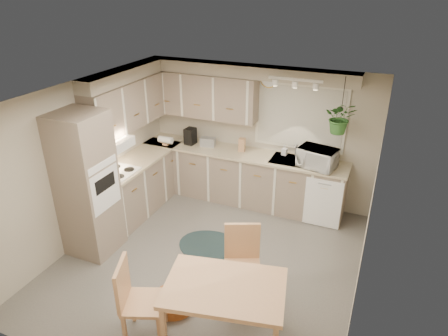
{
  "coord_description": "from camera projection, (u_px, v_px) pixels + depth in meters",
  "views": [
    {
      "loc": [
        1.99,
        -4.13,
        3.65
      ],
      "look_at": [
        0.0,
        0.55,
        1.22
      ],
      "focal_mm": 32.0,
      "sensor_mm": 36.0,
      "label": 1
    }
  ],
  "objects": [
    {
      "name": "counter_back",
      "position": [
        241.0,
        153.0,
        6.87
      ],
      "size": [
        3.64,
        0.64,
        0.04
      ],
      "primitive_type": "cube",
      "color": "beige",
      "rests_on": "base_cab_back"
    },
    {
      "name": "wall_oven_face",
      "position": [
        106.0,
        190.0,
        5.42
      ],
      "size": [
        0.02,
        0.56,
        0.58
      ],
      "primitive_type": "cube",
      "color": "white",
      "rests_on": "oven_stack"
    },
    {
      "name": "upper_cab_back",
      "position": [
        202.0,
        95.0,
        6.87
      ],
      "size": [
        2.0,
        0.35,
        0.75
      ],
      "primitive_type": "cube",
      "color": "gray",
      "rests_on": "wall_back"
    },
    {
      "name": "chair_left",
      "position": [
        144.0,
        301.0,
        4.32
      ],
      "size": [
        0.59,
        0.59,
        0.98
      ],
      "primitive_type": "cube",
      "rotation": [
        0.0,
        0.0,
        -1.2
      ],
      "color": "tan",
      "rests_on": "floor"
    },
    {
      "name": "toaster",
      "position": [
        208.0,
        142.0,
        7.08
      ],
      "size": [
        0.28,
        0.19,
        0.16
      ],
      "primitive_type": "cube",
      "rotation": [
        0.0,
        0.0,
        0.18
      ],
      "color": "#9FA2A7",
      "rests_on": "counter_back"
    },
    {
      "name": "pet_bed",
      "position": [
        174.0,
        301.0,
        4.9
      ],
      "size": [
        0.61,
        0.61,
        0.12
      ],
      "primitive_type": "cylinder",
      "rotation": [
        0.0,
        0.0,
        -0.15
      ],
      "color": "#A95B21",
      "rests_on": "floor"
    },
    {
      "name": "upper_cab_left",
      "position": [
        130.0,
        104.0,
        6.4
      ],
      "size": [
        0.35,
        2.0,
        0.75
      ],
      "primitive_type": "cube",
      "color": "gray",
      "rests_on": "wall_left"
    },
    {
      "name": "window_frame",
      "position": [
        300.0,
        117.0,
        6.5
      ],
      "size": [
        1.5,
        0.02,
        1.1
      ],
      "primitive_type": "cube",
      "color": "beige",
      "rests_on": "wall_back"
    },
    {
      "name": "soffit_back",
      "position": [
        246.0,
        71.0,
        6.41
      ],
      "size": [
        3.6,
        0.3,
        0.2
      ],
      "primitive_type": "cube",
      "color": "#B0A591",
      "rests_on": "wall_back"
    },
    {
      "name": "wall_right",
      "position": [
        368.0,
        219.0,
        4.49
      ],
      "size": [
        0.04,
        4.2,
        2.4
      ],
      "primitive_type": "cube",
      "color": "#B0A591",
      "rests_on": "floor"
    },
    {
      "name": "window_blinds",
      "position": [
        300.0,
        117.0,
        6.49
      ],
      "size": [
        1.4,
        0.02,
        1.0
      ],
      "primitive_type": "cube",
      "color": "beige",
      "rests_on": "wall_back"
    },
    {
      "name": "dining_table",
      "position": [
        225.0,
        314.0,
        4.28
      ],
      "size": [
        1.39,
        1.07,
        0.78
      ],
      "primitive_type": "cube",
      "rotation": [
        0.0,
        0.0,
        0.21
      ],
      "color": "tan",
      "rests_on": "floor"
    },
    {
      "name": "wall_front",
      "position": [
        104.0,
        292.0,
        3.45
      ],
      "size": [
        4.0,
        0.04,
        2.4
      ],
      "primitive_type": "cube",
      "color": "#B0A591",
      "rests_on": "floor"
    },
    {
      "name": "wall_left",
      "position": [
        85.0,
        161.0,
        5.9
      ],
      "size": [
        0.04,
        4.2,
        2.4
      ],
      "primitive_type": "cube",
      "color": "#B0A591",
      "rests_on": "floor"
    },
    {
      "name": "sink",
      "position": [
        292.0,
        163.0,
        6.57
      ],
      "size": [
        0.7,
        0.48,
        0.1
      ],
      "primitive_type": "cube",
      "color": "#9FA2A7",
      "rests_on": "counter_back"
    },
    {
      "name": "knife_block",
      "position": [
        242.0,
        145.0,
        6.87
      ],
      "size": [
        0.12,
        0.12,
        0.23
      ],
      "primitive_type": "cube",
      "rotation": [
        0.0,
        0.0,
        0.11
      ],
      "color": "tan",
      "rests_on": "counter_back"
    },
    {
      "name": "coffee_maker",
      "position": [
        190.0,
        136.0,
        7.15
      ],
      "size": [
        0.18,
        0.21,
        0.29
      ],
      "primitive_type": "cube",
      "rotation": [
        0.0,
        0.0,
        -0.08
      ],
      "color": "black",
      "rests_on": "counter_back"
    },
    {
      "name": "chair_back",
      "position": [
        243.0,
        267.0,
        4.82
      ],
      "size": [
        0.6,
        0.6,
        0.98
      ],
      "primitive_type": "cube",
      "rotation": [
        0.0,
        0.0,
        3.55
      ],
      "color": "tan",
      "rests_on": "floor"
    },
    {
      "name": "range_hood",
      "position": [
        113.0,
        145.0,
        5.95
      ],
      "size": [
        0.4,
        0.6,
        0.14
      ],
      "primitive_type": "cube",
      "color": "white",
      "rests_on": "upper_cab_left"
    },
    {
      "name": "wall_clock",
      "position": [
        269.0,
        79.0,
        6.44
      ],
      "size": [
        0.3,
        0.03,
        0.3
      ],
      "primitive_type": "cylinder",
      "rotation": [
        1.57,
        0.0,
        0.0
      ],
      "color": "#DFB34E",
      "rests_on": "wall_back"
    },
    {
      "name": "counter_left",
      "position": [
        138.0,
        160.0,
        6.63
      ],
      "size": [
        0.64,
        1.89,
        0.04
      ],
      "primitive_type": "cube",
      "color": "beige",
      "rests_on": "base_cab_left"
    },
    {
      "name": "floor",
      "position": [
        209.0,
        260.0,
        5.71
      ],
      "size": [
        4.2,
        4.2,
        0.0
      ],
      "primitive_type": "plane",
      "color": "#66625A",
      "rests_on": "ground"
    },
    {
      "name": "base_cab_back",
      "position": [
        241.0,
        177.0,
        7.08
      ],
      "size": [
        3.6,
        0.6,
        0.9
      ],
      "primitive_type": "cube",
      "color": "gray",
      "rests_on": "floor"
    },
    {
      "name": "soap_bottle",
      "position": [
        284.0,
        153.0,
        6.72
      ],
      "size": [
        0.1,
        0.19,
        0.09
      ],
      "primitive_type": "imported",
      "rotation": [
        0.0,
        0.0,
        -0.12
      ],
      "color": "white",
      "rests_on": "counter_back"
    },
    {
      "name": "oven_stack",
      "position": [
        87.0,
        185.0,
        5.53
      ],
      "size": [
        0.65,
        0.65,
        2.1
      ],
      "primitive_type": "cube",
      "color": "gray",
      "rests_on": "floor"
    },
    {
      "name": "soffit_left",
      "position": [
        126.0,
        74.0,
        6.2
      ],
      "size": [
        0.3,
        2.0,
        0.2
      ],
      "primitive_type": "cube",
      "color": "#B0A591",
      "rests_on": "wall_left"
    },
    {
      "name": "hanging_plant",
      "position": [
        340.0,
        121.0,
        5.89
      ],
      "size": [
        0.51,
        0.55,
        0.38
      ],
      "primitive_type": "imported",
      "rotation": [
        0.0,
        0.0,
        0.15
      ],
      "color": "#2F6428",
      "rests_on": "ceiling"
    },
    {
      "name": "base_cab_left",
      "position": [
        140.0,
        184.0,
        6.84
      ],
      "size": [
        0.6,
        1.85,
        0.9
      ],
      "primitive_type": "cube",
      "color": "gray",
      "rests_on": "floor"
    },
    {
      "name": "cooktop",
      "position": [
        117.0,
        172.0,
        6.14
      ],
      "size": [
        0.52,
        0.58,
        0.02
      ],
      "primitive_type": "cube",
      "color": "white",
      "rests_on": "counter_left"
    },
    {
      "name": "dishwasher_front",
      "position": [
        322.0,
        204.0,
        6.31
      ],
      "size": [
        0.58,
        0.02,
        0.83
      ],
      "primitive_type": "cube",
      "color": "white",
      "rests_on": "base_cab_back"
    },
    {
      "name": "braided_rug",
      "position": [
        213.0,
        247.0,
        5.97
      ],
      "size": [
        1.17,
        0.93,
        0.01
      ],
      "primitive_type": "ellipsoid",
      "rotation": [
        0.0,
        0.0,
        -0.11
      ],
      "color": "black",
      "rests_on": "floor"
    },
    {
      "name": "ceiling",
      "position": [
        205.0,
        96.0,
        4.67
      ],
      "size": [
        4.2,
        4.2,
        0.0
      ],
      "primitive_type": "plane",
      "color": "silver",
      "rests_on": "wall_back"
    },
    {
      "name": "microwave",
      "position": [
        317.0,
        156.0,
        6.24
      ],
      "size": [
        0.63,
        0.43,
        0.39
      ],
      "primitive_type": "imported",
      "rotation": [
        0.0,
        0.0,
        -0.21
      ],
      "color": "white",
      "rests_on": "counter_back"
    },
    {
      "name": "track_light_bar",
      "position": [
        295.0,
        79.0,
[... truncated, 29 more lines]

